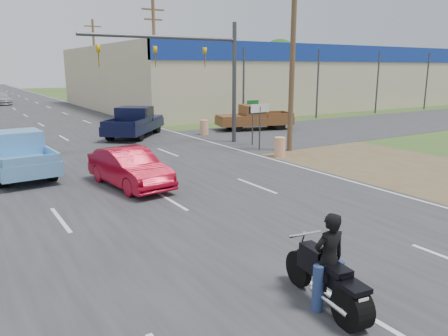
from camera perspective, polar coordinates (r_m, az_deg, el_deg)
ground at (r=8.98m, az=16.45°, el=-17.19°), size 200.00×200.00×0.00m
main_road at (r=45.62m, az=-24.50°, el=6.25°), size 15.00×180.00×0.02m
cross_road at (r=24.18m, az=-17.15°, el=1.85°), size 120.00×10.00×0.02m
dirt_verge at (r=23.10m, az=16.20°, el=1.40°), size 8.00×18.00×0.01m
big_box_store at (r=58.86m, az=8.33°, el=11.75°), size 50.00×28.10×6.60m
utility_pole_1 at (r=23.77m, az=8.96°, el=14.95°), size 2.00×0.28×10.00m
utility_pole_2 at (r=39.21m, az=-9.05°, el=14.11°), size 2.00×0.28×10.00m
utility_pole_3 at (r=56.19m, az=-16.51°, el=13.36°), size 2.00×0.28×10.00m
tree_3 at (r=96.69m, az=7.27°, el=13.92°), size 8.40×8.40×10.40m
tree_5 at (r=106.29m, az=-12.62°, el=13.45°), size 7.98×7.98×9.88m
barrel_0 at (r=22.37m, az=7.30°, el=2.74°), size 0.56×0.56×1.00m
barrel_1 at (r=29.55m, az=-2.60°, el=5.31°), size 0.56×0.56×1.00m
lane_sign at (r=23.86m, az=4.71°, el=6.84°), size 1.20×0.08×2.52m
street_name_sign at (r=25.44m, az=3.76°, el=6.57°), size 0.80×0.08×2.61m
signal_mast at (r=24.98m, az=-3.93°, el=13.79°), size 9.12×0.40×7.00m
red_convertible at (r=16.87m, az=-12.23°, el=-0.02°), size 2.06×4.56×1.45m
motorcycle at (r=8.56m, az=13.69°, el=-14.43°), size 0.81×2.43×1.23m
rider at (r=8.46m, az=13.51°, el=-12.13°), size 0.71×0.51×1.79m
blue_pickup at (r=20.28m, az=-25.54°, el=1.79°), size 2.54×5.77×1.87m
navy_pickup at (r=29.36m, az=-11.55°, el=5.96°), size 5.54×5.91×1.95m
brown_pickup at (r=32.04m, az=3.76°, el=6.64°), size 5.82×3.51×1.81m
distant_car_silver at (r=60.70m, az=-27.09°, el=8.07°), size 2.06×5.03×1.46m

